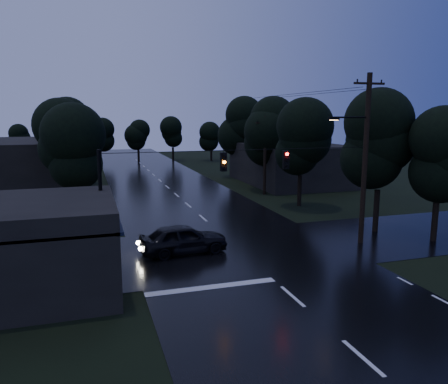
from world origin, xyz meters
TOP-DOWN VIEW (x-y plane):
  - ground at (0.00, 0.00)m, footprint 160.00×160.00m
  - main_road at (0.00, 30.00)m, footprint 12.00×120.00m
  - cross_street at (0.00, 12.00)m, footprint 60.00×9.00m
  - building_far_right at (14.00, 34.00)m, footprint 10.00×14.00m
  - building_far_left at (-14.00, 40.00)m, footprint 10.00×16.00m
  - utility_pole_main at (7.41, 11.00)m, footprint 3.50×0.30m
  - utility_pole_far at (8.30, 28.00)m, footprint 2.00×0.30m
  - anchor_pole_left at (-7.50, 11.00)m, footprint 0.18×0.18m
  - span_signals at (0.56, 10.99)m, footprint 15.00×0.37m
  - tree_corner_near at (10.00, 13.00)m, footprint 4.48×4.48m
  - tree_corner_far at (12.00, 10.00)m, footprint 3.92×3.92m
  - tree_left_a at (-9.00, 22.00)m, footprint 3.92×3.92m
  - tree_left_b at (-9.60, 30.00)m, footprint 4.20×4.20m
  - tree_left_c at (-10.20, 40.00)m, footprint 4.48×4.48m
  - tree_right_a at (9.00, 22.00)m, footprint 4.20×4.20m
  - tree_right_b at (9.60, 30.00)m, footprint 4.48×4.48m
  - tree_right_c at (10.20, 40.00)m, footprint 4.76×4.76m
  - car at (-3.16, 12.23)m, footprint 5.04×2.36m

SIDE VIEW (x-z plane):
  - ground at x=0.00m, z-range 0.00..0.00m
  - main_road at x=0.00m, z-range -0.01..0.01m
  - cross_street at x=0.00m, z-range -0.01..0.01m
  - car at x=-3.16m, z-range 0.00..1.67m
  - building_far_right at x=14.00m, z-range 0.00..4.40m
  - building_far_left at x=-14.00m, z-range 0.00..5.00m
  - anchor_pole_left at x=-7.50m, z-range 0.00..6.00m
  - utility_pole_far at x=8.30m, z-range 0.13..7.63m
  - tree_corner_far at x=12.00m, z-range 1.11..9.37m
  - tree_left_a at x=-9.00m, z-range 1.11..9.37m
  - span_signals at x=0.56m, z-range 4.69..5.80m
  - utility_pole_main at x=7.41m, z-range 0.26..10.26m
  - tree_left_b at x=-9.60m, z-range 1.19..10.04m
  - tree_right_a at x=9.00m, z-range 1.19..10.04m
  - tree_corner_near at x=10.00m, z-range 1.27..10.71m
  - tree_left_c at x=-10.20m, z-range 1.27..10.71m
  - tree_right_b at x=9.60m, z-range 1.27..10.71m
  - tree_right_c at x=10.20m, z-range 1.35..11.38m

